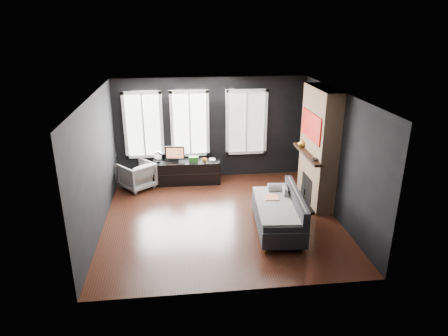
{
  "coord_description": "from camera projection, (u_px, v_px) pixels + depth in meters",
  "views": [
    {
      "loc": [
        -0.83,
        -7.74,
        4.11
      ],
      "look_at": [
        0.1,
        0.3,
        1.05
      ],
      "focal_mm": 32.0,
      "sensor_mm": 36.0,
      "label": 1
    }
  ],
  "objects": [
    {
      "name": "mantel_vase",
      "position": [
        302.0,
        143.0,
        9.46
      ],
      "size": [
        0.2,
        0.21,
        0.19
      ],
      "primitive_type": "imported",
      "rotation": [
        0.0,
        0.0,
        -0.09
      ],
      "color": "#CD8535",
      "rests_on": "fireplace"
    },
    {
      "name": "armchair",
      "position": [
        137.0,
        174.0,
        10.14
      ],
      "size": [
        1.0,
        1.0,
        0.76
      ],
      "primitive_type": "imported",
      "rotation": [
        0.0,
        0.0,
        -2.45
      ],
      "color": "silver",
      "rests_on": "floor"
    },
    {
      "name": "monitor",
      "position": [
        175.0,
        153.0,
        10.31
      ],
      "size": [
        0.52,
        0.19,
        0.46
      ],
      "primitive_type": null,
      "rotation": [
        0.0,
        0.0,
        -0.16
      ],
      "color": "black",
      "rests_on": "media_console"
    },
    {
      "name": "wall_back",
      "position": [
        211.0,
        128.0,
        10.58
      ],
      "size": [
        5.0,
        0.02,
        2.7
      ],
      "primitive_type": "cube",
      "color": "black",
      "rests_on": "ground"
    },
    {
      "name": "fireplace",
      "position": [
        319.0,
        147.0,
        9.06
      ],
      "size": [
        0.7,
        1.62,
        2.7
      ],
      "primitive_type": null,
      "color": "#93724C",
      "rests_on": "floor"
    },
    {
      "name": "sofa",
      "position": [
        278.0,
        211.0,
        8.13
      ],
      "size": [
        1.12,
        1.99,
        0.83
      ],
      "primitive_type": null,
      "rotation": [
        0.0,
        0.0,
        -0.08
      ],
      "color": "black",
      "rests_on": "floor"
    },
    {
      "name": "book",
      "position": [
        209.0,
        156.0,
        10.47
      ],
      "size": [
        0.15,
        0.03,
        0.21
      ],
      "primitive_type": "imported",
      "rotation": [
        0.0,
        0.0,
        -0.11
      ],
      "color": "#B9AE8F",
      "rests_on": "media_console"
    },
    {
      "name": "floor",
      "position": [
        221.0,
        218.0,
        8.73
      ],
      "size": [
        5.0,
        5.0,
        0.0
      ],
      "primitive_type": "plane",
      "color": "black",
      "rests_on": "ground"
    },
    {
      "name": "ceiling",
      "position": [
        221.0,
        95.0,
        7.78
      ],
      "size": [
        5.0,
        5.0,
        0.0
      ],
      "primitive_type": "plane",
      "color": "white",
      "rests_on": "ground"
    },
    {
      "name": "mantel_clock",
      "position": [
        315.0,
        160.0,
        8.56
      ],
      "size": [
        0.18,
        0.18,
        0.04
      ],
      "primitive_type": "cylinder",
      "rotation": [
        0.0,
        0.0,
        0.43
      ],
      "color": "black",
      "rests_on": "fireplace"
    },
    {
      "name": "stripe_pillow",
      "position": [
        285.0,
        194.0,
        8.5
      ],
      "size": [
        0.1,
        0.31,
        0.3
      ],
      "primitive_type": "cube",
      "rotation": [
        0.0,
        0.0,
        -0.09
      ],
      "color": "gray",
      "rests_on": "sofa"
    },
    {
      "name": "windows",
      "position": [
        193.0,
        90.0,
        10.13
      ],
      "size": [
        4.0,
        0.16,
        1.76
      ],
      "primitive_type": null,
      "color": "white",
      "rests_on": "wall_back"
    },
    {
      "name": "mug",
      "position": [
        204.0,
        159.0,
        10.36
      ],
      "size": [
        0.12,
        0.09,
        0.12
      ],
      "primitive_type": "imported",
      "rotation": [
        0.0,
        0.0,
        0.01
      ],
      "color": "orange",
      "rests_on": "media_console"
    },
    {
      "name": "wall_right",
      "position": [
        337.0,
        155.0,
        8.53
      ],
      "size": [
        0.02,
        5.0,
        2.7
      ],
      "primitive_type": "cube",
      "color": "black",
      "rests_on": "ground"
    },
    {
      "name": "media_console",
      "position": [
        187.0,
        172.0,
        10.51
      ],
      "size": [
        1.76,
        0.58,
        0.6
      ],
      "primitive_type": null,
      "rotation": [
        0.0,
        0.0,
        -0.02
      ],
      "color": "black",
      "rests_on": "floor"
    },
    {
      "name": "wall_left",
      "position": [
        97.0,
        165.0,
        7.99
      ],
      "size": [
        0.02,
        5.0,
        2.7
      ],
      "primitive_type": "cube",
      "color": "black",
      "rests_on": "ground"
    },
    {
      "name": "storage_box",
      "position": [
        194.0,
        159.0,
        10.35
      ],
      "size": [
        0.25,
        0.17,
        0.13
      ],
      "primitive_type": "cube",
      "rotation": [
        0.0,
        0.0,
        -0.06
      ],
      "color": "#276725",
      "rests_on": "media_console"
    },
    {
      "name": "desk_fan",
      "position": [
        158.0,
        157.0,
        10.25
      ],
      "size": [
        0.27,
        0.27,
        0.31
      ],
      "primitive_type": null,
      "rotation": [
        0.0,
        0.0,
        -0.26
      ],
      "color": "#A5A5A5",
      "rests_on": "media_console"
    }
  ]
}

